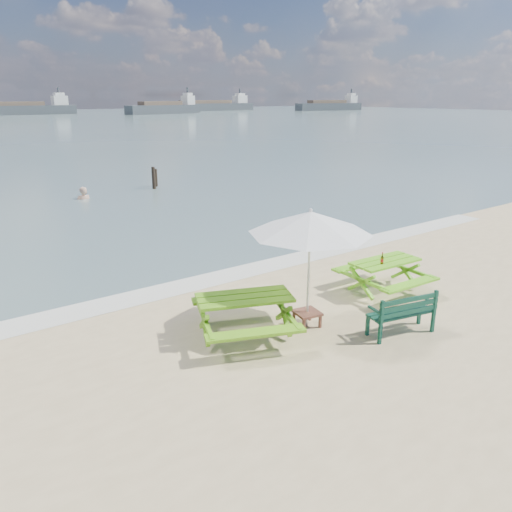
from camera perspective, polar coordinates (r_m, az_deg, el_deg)
foam_strip at (r=13.01m, az=-2.92°, el=-2.13°), size 22.00×0.90×0.01m
picnic_table_left at (r=9.60m, az=-1.30°, el=-7.06°), size 2.40×2.51×0.85m
picnic_table_right at (r=12.12m, az=14.41°, el=-2.34°), size 1.77×1.95×0.80m
park_bench at (r=10.21m, az=16.18°, el=-7.16°), size 1.43×0.74×0.84m
side_table at (r=10.21m, az=5.84°, el=-7.09°), size 0.55×0.55×0.31m
patio_umbrella at (r=9.54m, az=6.22°, el=3.82°), size 2.77×2.77×2.37m
beer_bottle at (r=11.68m, az=14.20°, el=-0.47°), size 0.07×0.07×0.27m
swimmer at (r=24.01m, az=-19.01°, el=5.27°), size 0.77×0.59×1.90m
mooring_pilings at (r=25.82m, az=-11.50°, el=8.53°), size 0.57×0.77×1.29m
cargo_ships at (r=139.73m, az=-13.63°, el=16.10°), size 132.26×31.56×4.40m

